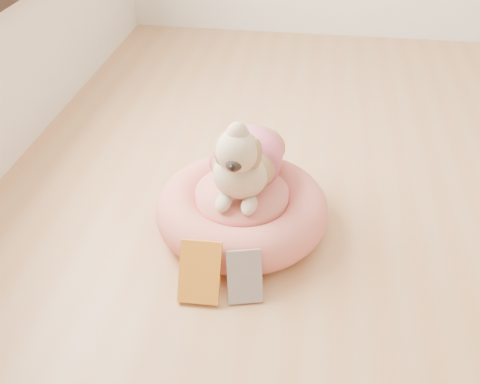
# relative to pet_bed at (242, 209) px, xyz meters

# --- Properties ---
(pet_bed) EXTENTS (0.65, 0.65, 0.17)m
(pet_bed) POSITION_rel_pet_bed_xyz_m (0.00, 0.00, 0.00)
(pet_bed) COLOR #D55354
(pet_bed) RESTS_ON floor
(dog) EXTENTS (0.33, 0.47, 0.33)m
(dog) POSITION_rel_pet_bed_xyz_m (0.00, 0.04, 0.25)
(dog) COLOR brown
(dog) RESTS_ON pet_bed
(book_yellow) EXTENTS (0.14, 0.14, 0.18)m
(book_yellow) POSITION_rel_pet_bed_xyz_m (-0.09, -0.36, 0.01)
(book_yellow) COLOR gold
(book_yellow) RESTS_ON floor
(book_white) EXTENTS (0.13, 0.13, 0.16)m
(book_white) POSITION_rel_pet_bed_xyz_m (0.06, -0.35, -0.00)
(book_white) COLOR white
(book_white) RESTS_ON floor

